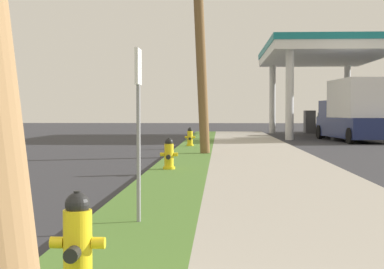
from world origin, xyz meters
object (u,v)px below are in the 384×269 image
fire_hydrant_nearest (77,246)px  truck_black_at_far_bay (336,121)px  car_silver_by_near_pump (339,123)px  street_sign_post (138,98)px  truck_navy_on_apron (353,112)px  fire_hydrant_second (169,155)px  fire_hydrant_third (190,138)px  truck_tan_at_forecourt (335,120)px

fire_hydrant_nearest → truck_black_at_far_bay: bearing=75.8°
car_silver_by_near_pump → street_sign_post: bearing=-105.2°
street_sign_post → truck_navy_on_apron: 24.50m
street_sign_post → car_silver_by_near_pump: bearing=74.8°
fire_hydrant_nearest → fire_hydrant_second: 9.60m
fire_hydrant_nearest → fire_hydrant_third: bearing=90.3°
fire_hydrant_nearest → truck_navy_on_apron: truck_navy_on_apron is taller
car_silver_by_near_pump → truck_tan_at_forecourt: (0.30, 2.94, 0.19)m
truck_navy_on_apron → truck_black_at_far_bay: (0.37, 6.27, -0.57)m
fire_hydrant_third → car_silver_by_near_pump: car_silver_by_near_pump is taller
fire_hydrant_nearest → car_silver_by_near_pump: (9.13, 36.14, 0.28)m
fire_hydrant_second → truck_tan_at_forecourt: truck_tan_at_forecourt is taller
car_silver_by_near_pump → fire_hydrant_second: bearing=-109.2°
fire_hydrant_nearest → car_silver_by_near_pump: car_silver_by_near_pump is taller
fire_hydrant_second → street_sign_post: street_sign_post is taller
street_sign_post → truck_black_at_far_bay: (8.10, 29.51, -0.72)m
fire_hydrant_second → car_silver_by_near_pump: size_ratio=0.16×
fire_hydrant_second → car_silver_by_near_pump: (9.25, 26.54, 0.28)m
fire_hydrant_second → truck_navy_on_apron: truck_navy_on_apron is taller
fire_hydrant_nearest → truck_tan_at_forecourt: 40.20m
truck_tan_at_forecourt → fire_hydrant_second: bearing=-107.9°
fire_hydrant_third → truck_navy_on_apron: 10.39m
fire_hydrant_third → truck_tan_at_forecourt: (9.54, 19.67, 0.47)m
fire_hydrant_third → street_sign_post: bearing=-89.3°
street_sign_post → car_silver_by_near_pump: 34.56m
fire_hydrant_second → fire_hydrant_third: 9.81m
truck_navy_on_apron → car_silver_by_near_pump: bearing=82.6°
fire_hydrant_nearest → fire_hydrant_third: same height
street_sign_post → truck_navy_on_apron: (7.73, 23.25, -0.15)m
fire_hydrant_nearest → fire_hydrant_second: (-0.12, 9.60, 0.00)m
fire_hydrant_third → truck_tan_at_forecourt: bearing=64.1°
car_silver_by_near_pump → truck_black_at_far_bay: bearing=-103.8°
fire_hydrant_second → truck_navy_on_apron: (7.94, 16.44, 1.04)m
fire_hydrant_nearest → fire_hydrant_second: size_ratio=1.00×
truck_tan_at_forecourt → truck_navy_on_apron: 13.15m
truck_navy_on_apron → fire_hydrant_third: bearing=-140.1°
fire_hydrant_third → truck_black_at_far_bay: (8.30, 12.90, 0.47)m
fire_hydrant_third → truck_tan_at_forecourt: size_ratio=0.13×
fire_hydrant_nearest → truck_black_at_far_bay: truck_black_at_far_bay is taller
truck_tan_at_forecourt → truck_black_at_far_bay: size_ratio=0.99×
car_silver_by_near_pump → truck_tan_at_forecourt: 2.97m
fire_hydrant_second → car_silver_by_near_pump: car_silver_by_near_pump is taller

